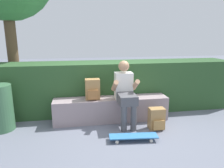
# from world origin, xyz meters

# --- Properties ---
(ground_plane) EXTENTS (24.00, 24.00, 0.00)m
(ground_plane) POSITION_xyz_m (0.00, 0.00, 0.00)
(ground_plane) COLOR slate
(bench_main) EXTENTS (2.28, 0.41, 0.48)m
(bench_main) POSITION_xyz_m (0.00, 0.40, 0.24)
(bench_main) COLOR gray
(bench_main) RESTS_ON ground
(person_skater) EXTENTS (0.49, 0.62, 1.23)m
(person_skater) POSITION_xyz_m (0.24, 0.19, 0.67)
(person_skater) COLOR white
(person_skater) RESTS_ON ground
(skateboard_near_person) EXTENTS (0.82, 0.27, 0.09)m
(skateboard_near_person) POSITION_xyz_m (0.23, -0.49, 0.07)
(skateboard_near_person) COLOR teal
(skateboard_near_person) RESTS_ON ground
(backpack_on_bench) EXTENTS (0.28, 0.23, 0.40)m
(backpack_on_bench) POSITION_xyz_m (-0.37, 0.39, 0.67)
(backpack_on_bench) COLOR #A37A47
(backpack_on_bench) RESTS_ON bench_main
(backpack_on_ground) EXTENTS (0.28, 0.23, 0.40)m
(backpack_on_ground) POSITION_xyz_m (0.76, -0.13, 0.19)
(backpack_on_ground) COLOR #A37A47
(backpack_on_ground) RESTS_ON ground
(hedge_row) EXTENTS (5.99, 0.76, 1.12)m
(hedge_row) POSITION_xyz_m (-0.14, 1.00, 0.56)
(hedge_row) COLOR #2A4E28
(hedge_row) RESTS_ON ground
(trash_bin) EXTENTS (0.43, 0.43, 0.84)m
(trash_bin) POSITION_xyz_m (-2.04, 0.31, 0.42)
(trash_bin) COLOR #3D6B47
(trash_bin) RESTS_ON ground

